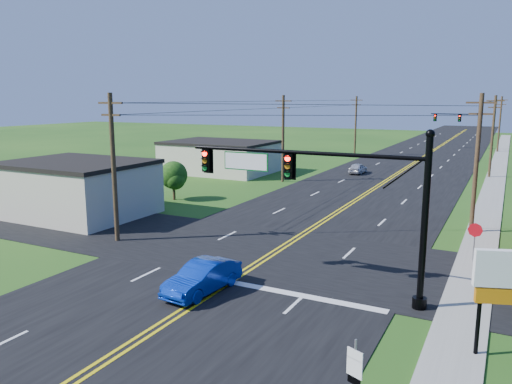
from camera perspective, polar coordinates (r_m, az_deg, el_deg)
The scene contains 20 objects.
ground at distance 19.18m, azimuth -14.64°, elevation -16.57°, with size 260.00×260.00×0.00m, color #1C4614.
road_main at distance 64.21m, azimuth 16.39°, elevation 2.49°, with size 16.00×220.00×0.04m, color black.
road_cross at distance 28.51m, azimuth 1.64°, elevation -7.00°, with size 70.00×10.00×0.04m, color black.
sidewalk at distance 53.27m, azimuth 25.46°, elevation 0.30°, with size 2.00×160.00×0.08m, color gray.
signal_mast_main at distance 22.16m, azimuth 7.41°, elevation 0.39°, with size 11.30×0.60×7.48m.
signal_mast_far at distance 92.92m, azimuth 22.79°, elevation 7.30°, with size 10.98×0.60×7.48m.
cream_bldg_near at distance 39.60m, azimuth -19.80°, elevation 0.42°, with size 10.20×8.20×4.10m.
cream_bldg_far at distance 59.50m, azimuth -4.14°, elevation 4.06°, with size 12.20×9.20×3.70m.
utility_pole_left_a at distance 31.16m, azimuth -15.97°, elevation 2.97°, with size 1.80×0.28×9.00m.
utility_pole_left_b at distance 52.18m, azimuth 3.11°, elevation 6.31°, with size 1.80×0.28×9.00m.
utility_pole_left_c at distance 77.59m, azimuth 11.32°, elevation 7.54°, with size 1.80×0.28×9.00m.
utility_pole_right_a at distance 34.83m, azimuth 23.90°, elevation 3.24°, with size 1.80×0.28×9.00m.
utility_pole_right_b at distance 60.71m, azimuth 25.41°, elevation 5.91°, with size 1.80×0.28×9.00m.
utility_pole_right_c at distance 90.66m, azimuth 26.09°, elevation 7.09°, with size 1.80×0.28×9.00m.
tree_left at distance 43.51m, azimuth -9.41°, elevation 1.92°, with size 2.40×2.40×3.37m.
blue_car at distance 22.92m, azimuth -6.13°, elevation -9.75°, with size 1.47×4.22×1.39m, color #072BA6.
distant_car at distance 59.33m, azimuth 11.56°, elevation 2.65°, with size 1.45×3.61×1.23m, color silver.
route_sign at distance 14.94m, azimuth 11.20°, elevation -19.31°, with size 0.51×0.24×2.15m.
stop_sign at distance 29.06m, azimuth 23.74°, elevation -4.42°, with size 0.77×0.13×2.17m.
pylon_sign at distance 18.41m, azimuth 26.37°, elevation -9.07°, with size 1.85×0.86×3.84m.
Camera 1 is at (11.63, -12.55, 8.67)m, focal length 35.00 mm.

